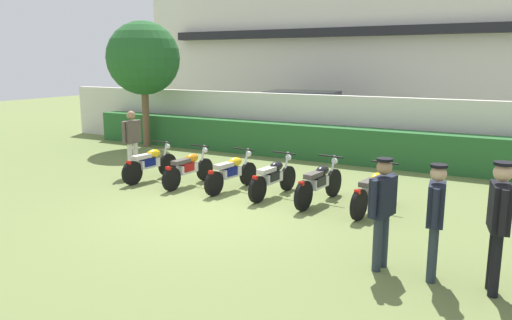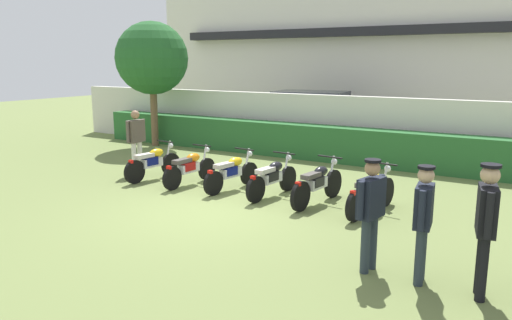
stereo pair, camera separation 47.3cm
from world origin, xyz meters
TOP-DOWN VIEW (x-y plane):
  - ground at (0.00, 0.00)m, footprint 60.00×60.00m
  - building at (0.00, 15.37)m, footprint 23.52×6.50m
  - compound_wall at (0.00, 6.87)m, footprint 22.34×0.30m
  - hedge_row at (0.00, 6.17)m, footprint 17.88×0.70m
  - parked_car at (-2.07, 9.62)m, footprint 4.67×2.46m
  - tree_near_inspector at (-6.50, 5.51)m, footprint 2.56×2.56m
  - motorcycle_in_row_0 at (-2.91, 1.53)m, footprint 0.60×1.82m
  - motorcycle_in_row_1 at (-1.72, 1.57)m, footprint 0.60×1.84m
  - motorcycle_in_row_2 at (-0.55, 1.68)m, footprint 0.60×1.83m
  - motorcycle_in_row_3 at (0.56, 1.67)m, footprint 0.60×1.86m
  - motorcycle_in_row_4 at (1.68, 1.66)m, footprint 0.60×1.98m
  - motorcycle_in_row_5 at (2.89, 1.60)m, footprint 0.61×1.95m
  - inspector_person at (-3.81, 1.88)m, footprint 0.23×0.69m
  - officer_0 at (3.76, -1.12)m, footprint 0.31×0.66m
  - officer_1 at (4.50, -1.12)m, footprint 0.28×0.66m
  - officer_2 at (5.28, -1.17)m, footprint 0.31×0.69m

SIDE VIEW (x-z plane):
  - ground at x=0.00m, z-range 0.00..0.00m
  - motorcycle_in_row_1 at x=-1.72m, z-range -0.03..0.91m
  - motorcycle_in_row_2 at x=-0.55m, z-range -0.03..0.91m
  - motorcycle_in_row_3 at x=0.56m, z-range -0.03..0.92m
  - motorcycle_in_row_0 at x=-2.91m, z-range -0.03..0.93m
  - motorcycle_in_row_5 at x=2.89m, z-range -0.03..0.94m
  - motorcycle_in_row_4 at x=1.68m, z-range -0.03..0.94m
  - hedge_row at x=0.00m, z-range 0.00..1.07m
  - parked_car at x=-2.07m, z-range -0.01..1.88m
  - officer_1 at x=4.50m, z-range 0.15..1.81m
  - compound_wall at x=0.00m, z-range 0.00..1.97m
  - officer_0 at x=3.76m, z-range 0.15..1.82m
  - inspector_person at x=-3.81m, z-range 0.17..1.89m
  - officer_2 at x=5.28m, z-range 0.18..1.95m
  - tree_near_inspector at x=-6.50m, z-range 0.91..5.31m
  - building at x=0.00m, z-range 0.00..7.95m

